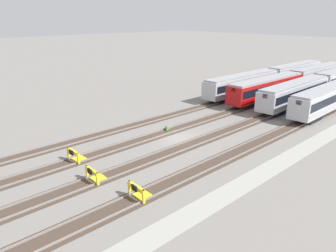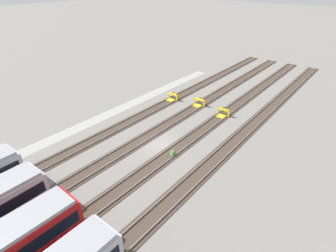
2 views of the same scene
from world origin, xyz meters
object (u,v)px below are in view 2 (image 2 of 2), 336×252
object	(u,v)px
bumper_stop_middle_track	(222,113)
weed_clump	(173,153)
bumper_stop_nearest_track	(172,97)
bumper_stop_near_inner_track	(198,103)

from	to	relation	value
bumper_stop_middle_track	weed_clump	distance (m)	12.31
bumper_stop_nearest_track	bumper_stop_middle_track	size ratio (longest dim) A/B	1.00
bumper_stop_nearest_track	bumper_stop_near_inner_track	distance (m)	4.76
bumper_stop_middle_track	weed_clump	size ratio (longest dim) A/B	2.18
bumper_stop_nearest_track	weed_clump	distance (m)	15.54
bumper_stop_middle_track	weed_clump	world-z (taller)	bumper_stop_middle_track
weed_clump	bumper_stop_nearest_track	bearing A→B (deg)	-141.21
bumper_stop_near_inner_track	weed_clump	bearing A→B (deg)	21.20
bumper_stop_nearest_track	weed_clump	xyz separation A→B (m)	(12.11, 9.74, -0.27)
bumper_stop_nearest_track	bumper_stop_near_inner_track	xyz separation A→B (m)	(-0.97, 4.66, 0.00)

